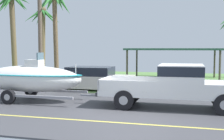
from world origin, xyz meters
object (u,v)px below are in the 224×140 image
(carport_awning, at_px, (173,50))
(palm_tree_near_right, at_px, (54,8))
(boat_on_trailer, at_px, (29,78))
(palm_tree_far_left, at_px, (43,24))
(utility_pole, at_px, (40,28))
(pickup_truck_towing, at_px, (180,84))
(palm_tree_near_left, at_px, (13,12))
(parked_sedan_near, at_px, (93,79))

(carport_awning, distance_m, palm_tree_near_right, 9.73)
(boat_on_trailer, bearing_deg, palm_tree_far_left, 115.31)
(carport_awning, xyz_separation_m, utility_pole, (-7.31, -7.46, 1.33))
(palm_tree_near_right, bearing_deg, boat_on_trailer, -78.93)
(palm_tree_far_left, distance_m, utility_pole, 11.64)
(pickup_truck_towing, bearing_deg, palm_tree_near_left, 147.20)
(boat_on_trailer, distance_m, carport_awning, 12.51)
(palm_tree_near_left, distance_m, utility_pole, 7.53)
(pickup_truck_towing, xyz_separation_m, palm_tree_near_right, (-7.78, 4.59, 3.96))
(carport_awning, bearing_deg, palm_tree_far_left, 167.10)
(palm_tree_far_left, bearing_deg, palm_tree_near_left, -89.45)
(parked_sedan_near, relative_size, carport_awning, 0.66)
(carport_awning, relative_size, palm_tree_far_left, 1.06)
(boat_on_trailer, bearing_deg, parked_sedan_near, 65.42)
(pickup_truck_towing, relative_size, utility_pole, 0.85)
(boat_on_trailer, distance_m, palm_tree_far_left, 15.65)
(boat_on_trailer, relative_size, palm_tree_near_left, 0.89)
(palm_tree_near_left, bearing_deg, boat_on_trailer, -53.11)
(palm_tree_near_left, xyz_separation_m, utility_pole, (5.20, -5.18, -1.68))
(parked_sedan_near, distance_m, palm_tree_near_left, 10.56)
(utility_pole, bearing_deg, palm_tree_near_right, 73.45)
(carport_awning, xyz_separation_m, palm_tree_near_right, (-6.96, -6.28, 2.63))
(boat_on_trailer, xyz_separation_m, palm_tree_near_right, (-0.90, 4.59, 3.92))
(palm_tree_near_right, height_order, palm_tree_far_left, palm_tree_far_left)
(boat_on_trailer, height_order, palm_tree_near_left, palm_tree_near_left)
(palm_tree_near_right, bearing_deg, utility_pole, -106.55)
(boat_on_trailer, height_order, utility_pole, utility_pole)
(carport_awning, bearing_deg, pickup_truck_towing, -85.67)
(boat_on_trailer, bearing_deg, palm_tree_near_right, 101.07)
(palm_tree_far_left, bearing_deg, palm_tree_near_right, -58.53)
(boat_on_trailer, bearing_deg, palm_tree_near_left, 126.89)
(parked_sedan_near, relative_size, palm_tree_far_left, 0.70)
(boat_on_trailer, xyz_separation_m, utility_pole, (-1.25, 3.41, 2.61))
(carport_awning, xyz_separation_m, palm_tree_far_left, (-12.56, 2.88, 2.44))
(palm_tree_near_left, bearing_deg, parked_sedan_near, -29.08)
(parked_sedan_near, height_order, palm_tree_near_right, palm_tree_near_right)
(pickup_truck_towing, bearing_deg, carport_awning, 94.33)
(parked_sedan_near, bearing_deg, palm_tree_near_right, 167.61)
(boat_on_trailer, relative_size, utility_pole, 0.89)
(palm_tree_near_left, distance_m, palm_tree_near_right, 6.85)
(carport_awning, height_order, palm_tree_near_left, palm_tree_near_left)
(carport_awning, distance_m, palm_tree_near_left, 13.06)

